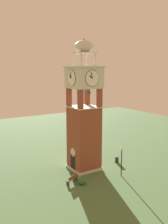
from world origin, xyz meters
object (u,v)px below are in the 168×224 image
object	(u,v)px
lamp_post	(122,156)
clock_tower	(84,118)
park_bench	(72,179)
trash_bin	(117,160)

from	to	relation	value
lamp_post	clock_tower	bearing A→B (deg)	-148.54
clock_tower	park_bench	bearing A→B (deg)	-50.05
clock_tower	park_bench	xyz separation A→B (m)	(2.91, -3.48, -6.44)
clock_tower	trash_bin	bearing A→B (deg)	82.93
park_bench	lamp_post	distance (m)	6.66
clock_tower	park_bench	distance (m)	7.87
lamp_post	trash_bin	bearing A→B (deg)	146.96
park_bench	trash_bin	size ratio (longest dim) A/B	2.07
lamp_post	trash_bin	distance (m)	4.96
clock_tower	trash_bin	size ratio (longest dim) A/B	21.10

